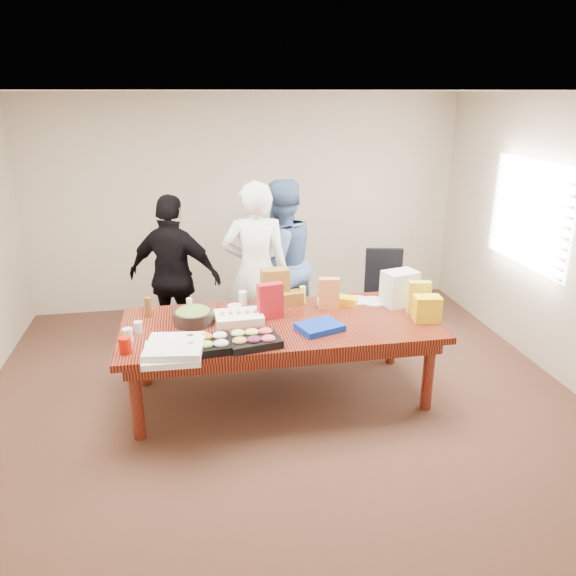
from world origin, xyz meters
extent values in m
cube|color=#47301E|center=(0.00, 0.00, -0.01)|extent=(5.50, 5.00, 0.02)
cube|color=white|center=(0.00, 0.00, 2.71)|extent=(5.50, 5.00, 0.02)
cube|color=beige|center=(0.00, 2.50, 1.35)|extent=(5.50, 0.04, 2.70)
cube|color=beige|center=(0.00, -2.50, 1.35)|extent=(5.50, 0.04, 2.70)
cube|color=beige|center=(2.75, 0.00, 1.35)|extent=(0.04, 5.00, 2.70)
cube|color=white|center=(2.72, 0.60, 1.50)|extent=(0.03, 1.40, 1.10)
cube|color=beige|center=(2.68, 0.60, 1.50)|extent=(0.04, 1.36, 1.00)
cube|color=#4C1C0F|center=(0.00, 0.00, 0.38)|extent=(2.80, 1.20, 0.75)
cube|color=black|center=(1.39, 0.99, 0.50)|extent=(0.60, 0.60, 0.99)
imported|color=white|center=(-0.10, 0.91, 0.94)|extent=(0.73, 0.52, 1.88)
imported|color=#466597|center=(0.21, 1.22, 0.92)|extent=(1.11, 1.02, 1.83)
imported|color=black|center=(-0.93, 1.11, 0.87)|extent=(1.10, 0.80, 1.73)
cube|color=black|center=(-0.68, -0.44, 0.78)|extent=(0.46, 0.38, 0.07)
cube|color=black|center=(-0.29, -0.41, 0.78)|extent=(0.47, 0.40, 0.06)
cube|color=white|center=(-0.36, 0.09, 0.79)|extent=(0.43, 0.33, 0.07)
cylinder|color=black|center=(-0.76, 0.12, 0.81)|extent=(0.44, 0.44, 0.12)
cube|color=#0B2AA3|center=(0.31, -0.23, 0.78)|extent=(0.44, 0.38, 0.05)
cube|color=#A7141A|center=(-0.07, 0.11, 0.92)|extent=(0.24, 0.13, 0.33)
cube|color=yellow|center=(1.30, -0.02, 0.90)|extent=(0.22, 0.12, 0.31)
cube|color=orange|center=(0.51, 0.25, 0.90)|extent=(0.20, 0.11, 0.30)
cylinder|color=white|center=(-0.28, 0.50, 0.82)|extent=(0.10, 0.10, 0.13)
cylinder|color=#F8FD25|center=(0.30, 0.43, 0.83)|extent=(0.07, 0.07, 0.17)
cylinder|color=brown|center=(-1.16, 0.34, 0.84)|extent=(0.07, 0.07, 0.19)
cylinder|color=white|center=(-0.79, 0.31, 0.83)|extent=(0.06, 0.06, 0.16)
cube|color=yellow|center=(0.70, 0.32, 0.79)|extent=(0.26, 0.24, 0.08)
cube|color=brown|center=(0.13, 0.40, 0.81)|extent=(0.34, 0.19, 0.13)
cube|color=brown|center=(0.03, 0.48, 0.92)|extent=(0.27, 0.16, 0.35)
cylinder|color=#B70F00|center=(-1.30, -0.38, 0.82)|extent=(0.11, 0.11, 0.13)
cylinder|color=silver|center=(-1.30, -0.17, 0.81)|extent=(0.10, 0.10, 0.11)
cylinder|color=silver|center=(-1.23, -0.01, 0.80)|extent=(0.07, 0.07, 0.10)
cube|color=white|center=(-0.94, -0.52, 0.78)|extent=(0.45, 0.45, 0.05)
cube|color=white|center=(-0.91, -0.50, 0.83)|extent=(0.50, 0.50, 0.05)
cylinder|color=white|center=(0.98, 0.32, 0.76)|extent=(0.33, 0.33, 0.02)
cylinder|color=white|center=(0.83, 0.38, 0.76)|extent=(0.27, 0.27, 0.02)
cylinder|color=beige|center=(0.50, 0.34, 0.78)|extent=(0.20, 0.20, 0.06)
cylinder|color=silver|center=(-0.38, 0.35, 0.78)|extent=(0.16, 0.16, 0.05)
cube|color=white|center=(1.20, 0.22, 0.92)|extent=(0.36, 0.29, 0.34)
cube|color=yellow|center=(1.30, -0.20, 0.87)|extent=(0.25, 0.19, 0.23)
camera|label=1|loc=(-0.75, -4.46, 2.69)|focal=34.29mm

